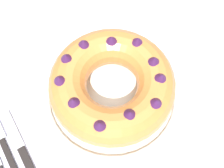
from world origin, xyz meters
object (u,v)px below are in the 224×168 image
(fork, at_px, (6,150))
(cake_knife, at_px, (22,149))
(serving_dish, at_px, (112,93))
(bundt_cake, at_px, (112,84))

(fork, relative_size, cake_knife, 1.09)
(cake_knife, bearing_deg, serving_dish, 7.27)
(serving_dish, relative_size, cake_knife, 1.79)
(serving_dish, height_order, cake_knife, serving_dish)
(bundt_cake, xyz_separation_m, fork, (-0.27, 0.01, -0.06))
(serving_dish, xyz_separation_m, fork, (-0.27, 0.01, -0.01))
(serving_dish, height_order, fork, serving_dish)
(fork, bearing_deg, serving_dish, -6.90)
(serving_dish, relative_size, bundt_cake, 1.13)
(serving_dish, height_order, bundt_cake, bundt_cake)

